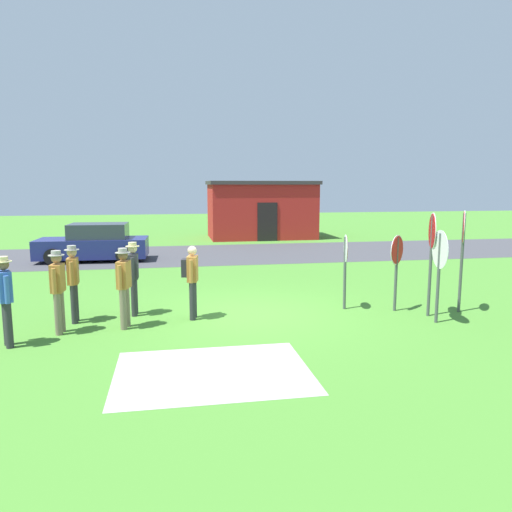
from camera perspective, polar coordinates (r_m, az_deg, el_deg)
name	(u,v)px	position (r m, az deg, el deg)	size (l,w,h in m)	color
ground_plane	(246,315)	(11.50, -1.23, -6.97)	(80.00, 80.00, 0.00)	#47842D
street_asphalt	(210,254)	(21.42, -5.46, 0.23)	(60.00, 6.40, 0.01)	#424247
concrete_path	(213,372)	(8.18, -5.16, -13.53)	(3.20, 2.40, 0.01)	#ADAAA3
building_background	(261,209)	(27.91, 0.61, 5.56)	(6.12, 3.82, 3.26)	#B2231E
parked_car_on_street	(94,244)	(20.49, -18.64, 1.38)	(4.36, 2.13, 1.51)	navy
stop_sign_rear_right	(440,260)	(11.30, 20.97, -0.42)	(0.14, 0.85, 2.08)	#474C4C
stop_sign_leaning_right	(397,260)	(12.08, 16.37, -0.45)	(0.56, 0.49, 1.87)	#474C4C
stop_sign_low_front	(463,243)	(12.46, 23.34, 1.47)	(0.42, 0.68, 2.46)	#474C4C
stop_sign_tallest	(345,259)	(11.96, 10.56, -0.39)	(0.18, 0.66, 1.86)	#474C4C
stop_sign_nearest	(431,245)	(11.79, 20.12, 1.24)	(0.31, 0.81, 2.43)	#474C4C
person_with_sunhat	(124,283)	(10.61, -15.41, -3.13)	(0.32, 0.56, 1.74)	#7A6B56
person_in_teal	(73,279)	(11.40, -20.88, -2.59)	(0.31, 0.57, 1.74)	#2D2D33
person_holding_notes	(192,277)	(11.04, -7.65, -2.47)	(0.40, 0.56, 1.69)	#2D2D33
person_on_left	(134,274)	(11.62, -14.35, -2.10)	(0.32, 0.57, 1.74)	#2D2D33
person_near_signs	(5,296)	(10.22, -27.62, -4.24)	(0.35, 0.52, 1.74)	#2D2D33
person_in_dark_shirt	(58,287)	(10.66, -22.46, -3.42)	(0.31, 0.57, 1.74)	#7A6B56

